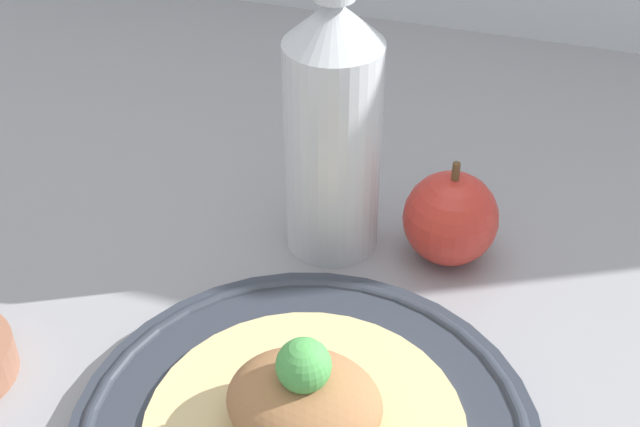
# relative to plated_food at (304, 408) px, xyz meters

# --- Properties ---
(ground_plane) EXTENTS (1.80, 1.10, 0.04)m
(ground_plane) POSITION_rel_plated_food_xyz_m (0.01, 0.07, -0.06)
(ground_plane) COLOR gray
(plated_food) EXTENTS (0.20, 0.20, 0.07)m
(plated_food) POSITION_rel_plated_food_xyz_m (0.00, 0.00, 0.00)
(plated_food) COLOR #D6BC7F
(plated_food) RESTS_ON plate
(cider_bottle) EXTENTS (0.07, 0.07, 0.29)m
(cider_bottle) POSITION_rel_plated_food_xyz_m (-0.04, 0.20, 0.08)
(cider_bottle) COLOR silver
(cider_bottle) RESTS_ON ground_plane
(apple) EXTENTS (0.07, 0.07, 0.09)m
(apple) POSITION_rel_plated_food_xyz_m (0.05, 0.20, 0.00)
(apple) COLOR red
(apple) RESTS_ON ground_plane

